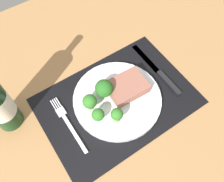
# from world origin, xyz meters

# --- Properties ---
(ground_plane) EXTENTS (1.40, 1.10, 0.03)m
(ground_plane) POSITION_xyz_m (0.00, 0.00, -0.01)
(ground_plane) COLOR #996D42
(placemat) EXTENTS (0.44, 0.31, 0.00)m
(placemat) POSITION_xyz_m (0.00, 0.00, 0.00)
(placemat) COLOR black
(placemat) RESTS_ON ground_plane
(plate) EXTENTS (0.26, 0.26, 0.02)m
(plate) POSITION_xyz_m (0.00, 0.00, 0.01)
(plate) COLOR silver
(plate) RESTS_ON placemat
(steak) EXTENTS (0.11, 0.09, 0.03)m
(steak) POSITION_xyz_m (0.04, 0.01, 0.03)
(steak) COLOR #8C5647
(steak) RESTS_ON plate
(broccoli_back_left) EXTENTS (0.05, 0.05, 0.06)m
(broccoli_back_left) POSITION_xyz_m (-0.03, 0.03, 0.06)
(broccoli_back_left) COLOR #6B994C
(broccoli_back_left) RESTS_ON plate
(broccoli_near_fork) EXTENTS (0.03, 0.03, 0.05)m
(broccoli_near_fork) POSITION_xyz_m (-0.04, -0.05, 0.05)
(broccoli_near_fork) COLOR #6B994C
(broccoli_near_fork) RESTS_ON plate
(broccoli_front_edge) EXTENTS (0.03, 0.03, 0.05)m
(broccoli_front_edge) POSITION_xyz_m (-0.08, -0.03, 0.05)
(broccoli_front_edge) COLOR #5B8942
(broccoli_front_edge) RESTS_ON plate
(broccoli_near_steak) EXTENTS (0.04, 0.04, 0.06)m
(broccoli_near_steak) POSITION_xyz_m (-0.08, 0.02, 0.05)
(broccoli_near_steak) COLOR #5B8942
(broccoli_near_steak) RESTS_ON plate
(fork) EXTENTS (0.02, 0.19, 0.01)m
(fork) POSITION_xyz_m (-0.16, 0.01, 0.01)
(fork) COLOR silver
(fork) RESTS_ON placemat
(knife) EXTENTS (0.02, 0.23, 0.01)m
(knife) POSITION_xyz_m (0.17, 0.01, 0.01)
(knife) COLOR black
(knife) RESTS_ON placemat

